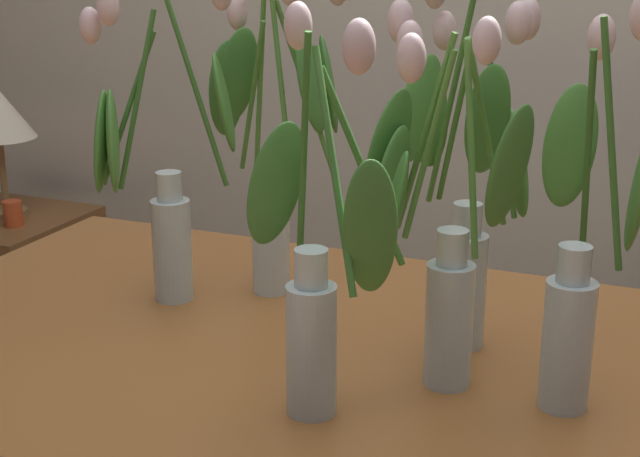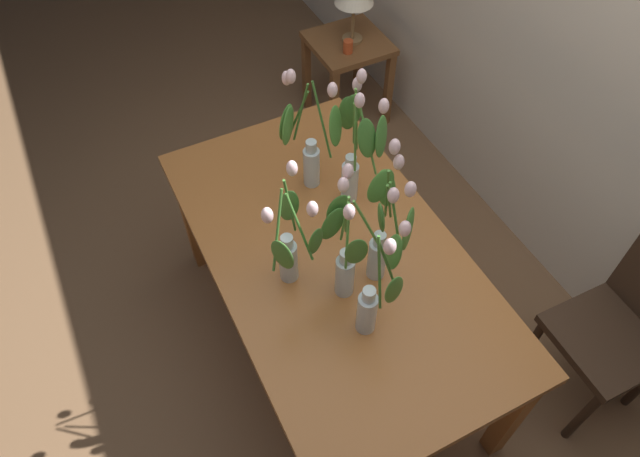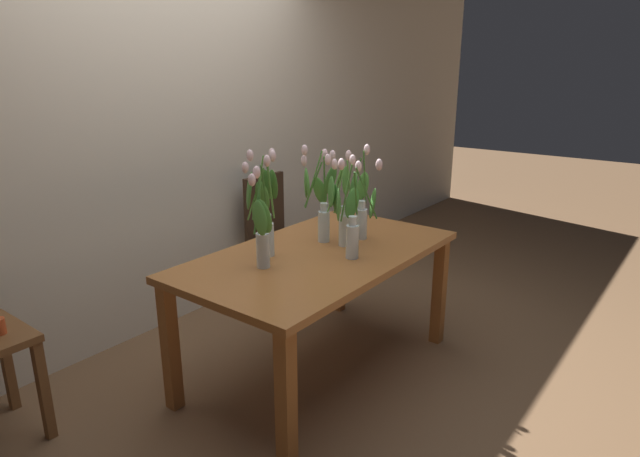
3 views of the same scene
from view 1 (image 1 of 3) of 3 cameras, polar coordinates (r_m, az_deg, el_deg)
The scene contains 9 objects.
dining_table at distance 1.47m, azimuth 1.58°, elevation -10.78°, with size 1.60×0.90×0.74m.
tulip_vase_0 at distance 1.26m, azimuth 15.89°, elevation -2.85°, with size 0.16×0.15×0.55m.
tulip_vase_1 at distance 1.61m, azimuth -2.92°, elevation 4.67°, with size 0.26×0.15×0.57m.
tulip_vase_2 at distance 1.42m, azimuth 8.78°, elevation 1.20°, with size 0.24×0.15×0.57m.
tulip_vase_3 at distance 1.17m, azimuth 0.38°, elevation -2.86°, with size 0.25×0.22×0.53m.
tulip_vase_4 at distance 1.58m, azimuth -9.85°, elevation 2.57°, with size 0.24×0.22×0.56m.
tulip_vase_5 at distance 1.27m, azimuth 7.93°, elevation 0.13°, with size 0.26×0.21×0.53m.
side_table at distance 2.96m, azimuth -18.98°, elevation -1.47°, with size 0.44×0.44×0.55m.
pillar_candle at distance 2.81m, azimuth -18.55°, elevation 0.90°, with size 0.06×0.06×0.07m, color #CC4C23.
Camera 1 is at (0.47, -1.21, 1.34)m, focal length 51.46 mm.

